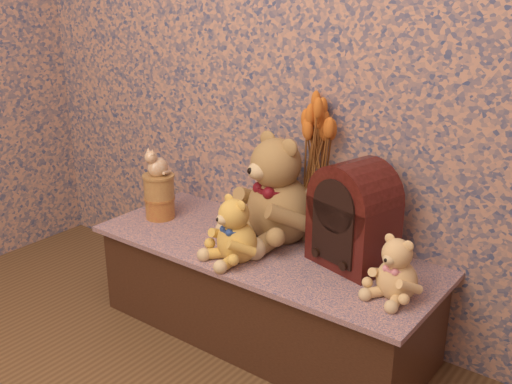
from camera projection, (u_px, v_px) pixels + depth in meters
display_shelf at (264, 291)px, 2.39m from camera, size 1.37×0.54×0.38m
teddy_large at (280, 183)px, 2.34m from camera, size 0.48×0.52×0.45m
teddy_medium at (237, 226)px, 2.19m from camera, size 0.28×0.30×0.26m
teddy_small at (398, 265)px, 1.94m from camera, size 0.22×0.25×0.23m
cathedral_radio at (354, 214)px, 2.13m from camera, size 0.32×0.26×0.38m
ceramic_vase at (315, 212)px, 2.38m from camera, size 0.13×0.13×0.21m
dried_stalks at (318, 132)px, 2.27m from camera, size 0.25×0.25×0.44m
biscuit_tin_lower at (160, 208)px, 2.59m from camera, size 0.15×0.15×0.09m
biscuit_tin_upper at (159, 187)px, 2.56m from camera, size 0.16×0.16×0.10m
cat_figurine at (157, 161)px, 2.52m from camera, size 0.11×0.12×0.13m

